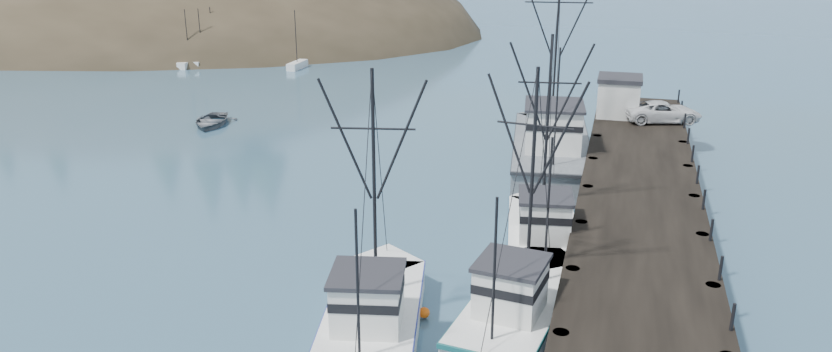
{
  "coord_description": "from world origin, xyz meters",
  "views": [
    {
      "loc": [
        12.62,
        -21.11,
        14.88
      ],
      "look_at": [
        2.8,
        13.71,
        2.5
      ],
      "focal_mm": 32.0,
      "sensor_mm": 36.0,
      "label": 1
    }
  ],
  "objects_px": {
    "work_vessel": "(551,147)",
    "trawler_mid": "(373,314)",
    "pier": "(640,196)",
    "pier_shed": "(619,96)",
    "trawler_far": "(542,233)",
    "trawler_near": "(519,305)",
    "motorboat": "(211,125)",
    "pickup_truck": "(663,112)"
  },
  "relations": [
    {
      "from": "trawler_far",
      "to": "pier_shed",
      "type": "distance_m",
      "value": 20.17
    },
    {
      "from": "pier",
      "to": "pickup_truck",
      "type": "height_order",
      "value": "pickup_truck"
    },
    {
      "from": "trawler_near",
      "to": "work_vessel",
      "type": "relative_size",
      "value": 0.64
    },
    {
      "from": "trawler_far",
      "to": "work_vessel",
      "type": "bearing_deg",
      "value": 94.24
    },
    {
      "from": "trawler_far",
      "to": "pier_shed",
      "type": "height_order",
      "value": "trawler_far"
    },
    {
      "from": "pier",
      "to": "motorboat",
      "type": "bearing_deg",
      "value": 159.05
    },
    {
      "from": "trawler_near",
      "to": "motorboat",
      "type": "distance_m",
      "value": 36.11
    },
    {
      "from": "trawler_far",
      "to": "pickup_truck",
      "type": "distance_m",
      "value": 19.79
    },
    {
      "from": "trawler_near",
      "to": "pier_shed",
      "type": "xyz_separation_m",
      "value": [
        2.96,
        27.06,
        2.6
      ]
    },
    {
      "from": "pier",
      "to": "pier_shed",
      "type": "height_order",
      "value": "pier_shed"
    },
    {
      "from": "motorboat",
      "to": "pier",
      "type": "bearing_deg",
      "value": -34.8
    },
    {
      "from": "trawler_near",
      "to": "trawler_far",
      "type": "height_order",
      "value": "trawler_far"
    },
    {
      "from": "trawler_mid",
      "to": "trawler_far",
      "type": "xyz_separation_m",
      "value": [
        5.26,
        9.54,
        0.0
      ]
    },
    {
      "from": "trawler_mid",
      "to": "motorboat",
      "type": "relative_size",
      "value": 2.17
    },
    {
      "from": "trawler_far",
      "to": "pickup_truck",
      "type": "relative_size",
      "value": 2.07
    },
    {
      "from": "pier",
      "to": "pier_shed",
      "type": "distance_m",
      "value": 15.88
    },
    {
      "from": "trawler_near",
      "to": "pier_shed",
      "type": "bearing_deg",
      "value": 83.77
    },
    {
      "from": "pickup_truck",
      "to": "pier_shed",
      "type": "bearing_deg",
      "value": 55.61
    },
    {
      "from": "trawler_mid",
      "to": "trawler_far",
      "type": "distance_m",
      "value": 10.89
    },
    {
      "from": "trawler_far",
      "to": "pickup_truck",
      "type": "height_order",
      "value": "trawler_far"
    },
    {
      "from": "trawler_far",
      "to": "motorboat",
      "type": "height_order",
      "value": "trawler_far"
    },
    {
      "from": "trawler_far",
      "to": "pier_shed",
      "type": "relative_size",
      "value": 3.28
    },
    {
      "from": "trawler_mid",
      "to": "work_vessel",
      "type": "relative_size",
      "value": 0.65
    },
    {
      "from": "trawler_near",
      "to": "trawler_mid",
      "type": "bearing_deg",
      "value": -156.66
    },
    {
      "from": "pickup_truck",
      "to": "motorboat",
      "type": "relative_size",
      "value": 1.06
    },
    {
      "from": "trawler_mid",
      "to": "pickup_truck",
      "type": "bearing_deg",
      "value": 68.45
    },
    {
      "from": "pickup_truck",
      "to": "motorboat",
      "type": "height_order",
      "value": "pickup_truck"
    },
    {
      "from": "work_vessel",
      "to": "trawler_near",
      "type": "bearing_deg",
      "value": -87.34
    },
    {
      "from": "work_vessel",
      "to": "trawler_mid",
      "type": "bearing_deg",
      "value": -100.63
    },
    {
      "from": "trawler_near",
      "to": "trawler_mid",
      "type": "distance_m",
      "value": 5.7
    },
    {
      "from": "motorboat",
      "to": "pickup_truck",
      "type": "bearing_deg",
      "value": -9.51
    },
    {
      "from": "pier",
      "to": "trawler_far",
      "type": "distance_m",
      "value": 6.08
    },
    {
      "from": "pier",
      "to": "trawler_far",
      "type": "bearing_deg",
      "value": -137.4
    },
    {
      "from": "motorboat",
      "to": "trawler_mid",
      "type": "bearing_deg",
      "value": -63.2
    },
    {
      "from": "motorboat",
      "to": "trawler_near",
      "type": "bearing_deg",
      "value": -54.54
    },
    {
      "from": "work_vessel",
      "to": "pickup_truck",
      "type": "xyz_separation_m",
      "value": [
        6.91,
        5.55,
        1.48
      ]
    },
    {
      "from": "trawler_far",
      "to": "trawler_near",
      "type": "bearing_deg",
      "value": -90.22
    },
    {
      "from": "trawler_mid",
      "to": "pickup_truck",
      "type": "xyz_separation_m",
      "value": [
        11.18,
        28.32,
        1.89
      ]
    },
    {
      "from": "pier",
      "to": "trawler_far",
      "type": "height_order",
      "value": "trawler_far"
    },
    {
      "from": "trawler_near",
      "to": "work_vessel",
      "type": "height_order",
      "value": "work_vessel"
    },
    {
      "from": "trawler_mid",
      "to": "pier_shed",
      "type": "bearing_deg",
      "value": 74.4
    },
    {
      "from": "work_vessel",
      "to": "pickup_truck",
      "type": "relative_size",
      "value": 3.16
    }
  ]
}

